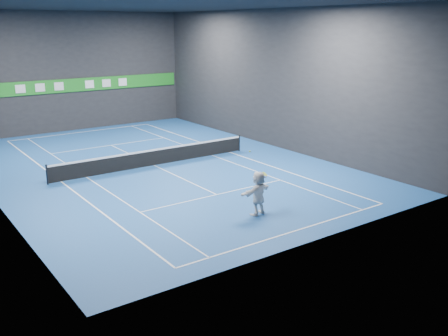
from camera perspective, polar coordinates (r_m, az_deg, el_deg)
ground at (r=29.51m, az=-7.91°, el=0.26°), size 26.00×26.00×0.00m
ceiling at (r=28.46m, az=-8.63°, el=17.99°), size 26.00×26.00×0.00m
wall_back at (r=40.58m, az=-16.89°, el=10.46°), size 18.00×0.10×9.00m
wall_front at (r=18.21m, az=11.03°, el=4.90°), size 18.00×0.10×9.00m
wall_right at (r=33.69m, az=5.67°, el=10.07°), size 0.10×26.00×9.00m
baseline_near at (r=20.27m, az=8.09°, el=-7.14°), size 10.98×0.08×0.01m
baseline_far at (r=40.17m, az=-15.86°, el=3.99°), size 10.98×0.08×0.01m
sideline_doubles_left at (r=27.54m, az=-18.06°, el=-1.53°), size 0.08×23.78×0.01m
sideline_doubles_right at (r=32.31m, az=0.73°, el=1.79°), size 0.08×23.78×0.01m
sideline_singles_left at (r=27.95m, az=-15.38°, el=-1.06°), size 0.06×23.78×0.01m
sideline_singles_right at (r=31.54m, az=-1.29°, el=1.43°), size 0.06×23.78×0.01m
service_line_near at (r=24.25m, az=-0.83°, el=-3.06°), size 8.23×0.06×0.01m
service_line_far at (r=35.15m, az=-12.78°, el=2.55°), size 8.23×0.06×0.01m
center_service_line at (r=29.51m, az=-7.91°, el=0.26°), size 0.06×12.80×0.01m
player at (r=21.52m, az=3.92°, el=-2.87°), size 1.88×0.94×1.94m
tennis_ball at (r=20.94m, az=2.96°, el=1.91°), size 0.07×0.07×0.07m
tennis_net at (r=29.37m, az=-7.95°, el=1.27°), size 12.50×0.10×1.07m
sponsor_banner at (r=40.62m, az=-16.74°, el=9.05°), size 17.64×0.11×1.00m
tennis_racket at (r=21.55m, az=4.55°, el=-0.93°), size 0.45×0.35×0.62m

